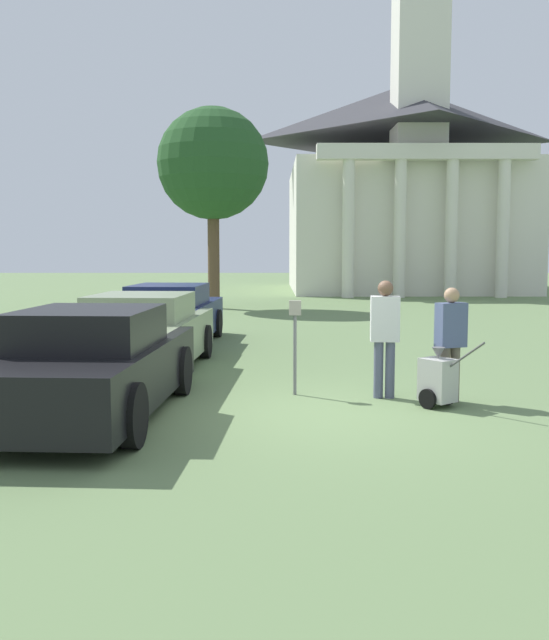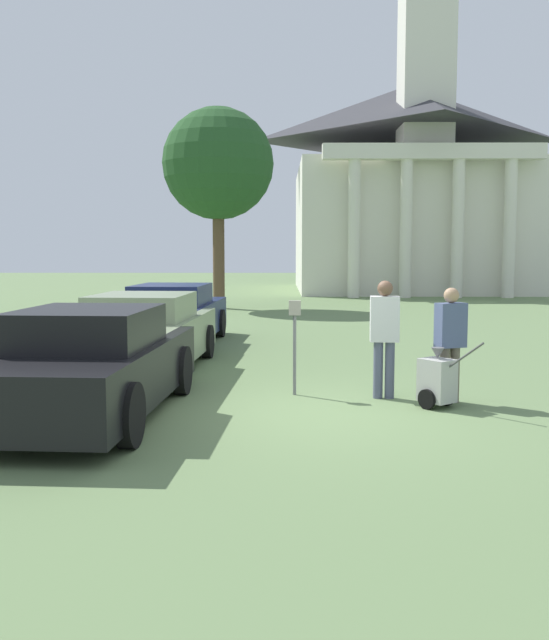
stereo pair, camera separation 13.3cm
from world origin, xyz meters
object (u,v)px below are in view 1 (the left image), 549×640
at_px(parking_meter, 295,330).
at_px(church, 401,180).
at_px(parked_car_black, 93,366).
at_px(person_worker, 385,331).
at_px(equipment_cart, 438,380).
at_px(parked_car_sage, 143,334).
at_px(parked_car_navy, 170,316).
at_px(person_supervisor, 451,338).

relative_size(parking_meter, church, 0.06).
height_order(parking_meter, church, church).
relative_size(parked_car_black, person_worker, 2.78).
bearing_deg(equipment_cart, parked_car_sage, 109.24).
xyz_separation_m(parking_meter, equipment_cart, (1.97, -0.87, -0.61)).
bearing_deg(parked_car_navy, parked_car_sage, -86.46).
bearing_deg(person_worker, parked_car_sage, -28.05).
distance_m(person_supervisor, equipment_cart, 0.69).
xyz_separation_m(parked_car_black, person_supervisor, (4.91, 0.90, 0.26)).
xyz_separation_m(parking_meter, person_worker, (1.32, -0.25, 0.00)).
height_order(parked_car_black, equipment_cart, parked_car_black).
bearing_deg(church, parking_meter, -103.25).
xyz_separation_m(parking_meter, person_supervisor, (2.22, -0.55, -0.05)).
bearing_deg(parking_meter, equipment_cart, -23.78).
bearing_deg(person_worker, parked_car_navy, -52.45).
bearing_deg(person_supervisor, equipment_cart, 32.17).
distance_m(parked_car_sage, parking_meter, 3.52).
distance_m(parked_car_navy, person_worker, 7.22).
xyz_separation_m(person_supervisor, equipment_cart, (-0.25, -0.32, -0.56)).
height_order(parked_car_sage, equipment_cart, parked_car_sage).
height_order(parking_meter, person_worker, person_worker).
distance_m(parked_car_navy, person_supervisor, 7.99).
xyz_separation_m(parked_car_black, person_worker, (4.01, 1.20, 0.32)).
height_order(equipment_cart, church, church).
relative_size(parked_car_navy, equipment_cart, 5.07).
distance_m(person_worker, equipment_cart, 1.09).
xyz_separation_m(parking_meter, church, (6.78, 28.78, 5.01)).
xyz_separation_m(person_supervisor, church, (4.56, 29.33, 5.06)).
xyz_separation_m(equipment_cart, church, (4.80, 29.65, 5.61)).
bearing_deg(church, equipment_cart, -99.20).
xyz_separation_m(parked_car_navy, person_worker, (4.01, -5.99, 0.33)).
relative_size(person_worker, church, 0.07).
distance_m(parked_car_navy, parking_meter, 6.35).
relative_size(parked_car_sage, parking_meter, 3.45).
xyz_separation_m(parked_car_sage, church, (9.47, 26.54, 5.34)).
bearing_deg(parked_car_sage, equipment_cart, -30.13).
xyz_separation_m(parked_car_sage, equipment_cart, (4.67, -3.11, -0.28)).
height_order(parked_car_navy, person_worker, person_worker).
relative_size(person_supervisor, church, 0.07).
bearing_deg(parked_car_navy, church, 71.19).
xyz_separation_m(parked_car_navy, church, (9.47, 23.04, 5.33)).
height_order(parked_car_black, church, church).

